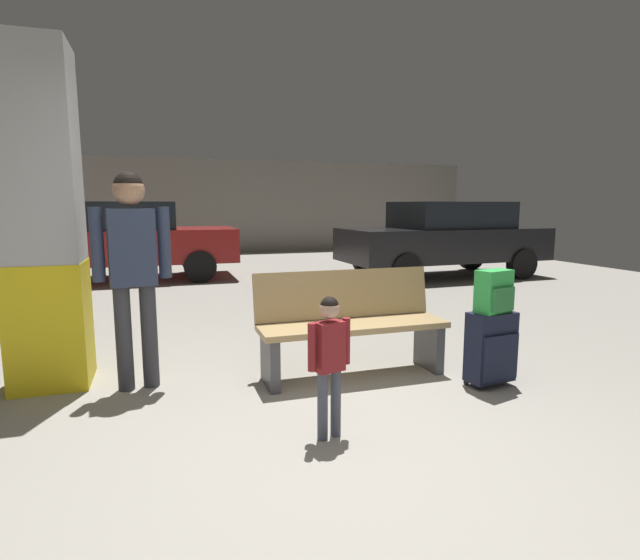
{
  "coord_description": "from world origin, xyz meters",
  "views": [
    {
      "loc": [
        -0.95,
        -2.47,
        1.45
      ],
      "look_at": [
        0.27,
        1.3,
        0.85
      ],
      "focal_mm": 27.95,
      "sensor_mm": 36.0,
      "label": 1
    }
  ],
  "objects": [
    {
      "name": "parked_car_far",
      "position": [
        -1.57,
        7.86,
        0.81
      ],
      "size": [
        4.1,
        1.8,
        1.51
      ],
      "color": "maroon",
      "rests_on": "ground_plane"
    },
    {
      "name": "structural_pillar",
      "position": [
        -1.81,
        1.93,
        1.32
      ],
      "size": [
        0.57,
        0.57,
        2.67
      ],
      "color": "yellow",
      "rests_on": "ground_plane"
    },
    {
      "name": "bench",
      "position": [
        0.58,
        1.4,
        0.44
      ],
      "size": [
        1.6,
        0.53,
        0.89
      ],
      "color": "tan",
      "rests_on": "ground_plane"
    },
    {
      "name": "child",
      "position": [
        0.01,
        0.32,
        0.55
      ],
      "size": [
        0.3,
        0.18,
        0.9
      ],
      "color": "#4C5160",
      "rests_on": "ground_plane"
    },
    {
      "name": "adult",
      "position": [
        -1.15,
        1.61,
        1.05
      ],
      "size": [
        0.58,
        0.25,
        1.7
      ],
      "color": "#38383D",
      "rests_on": "ground_plane"
    },
    {
      "name": "suitcase",
      "position": [
        1.55,
        0.78,
        0.32
      ],
      "size": [
        0.4,
        0.27,
        0.6
      ],
      "color": "#191E33",
      "rests_on": "ground_plane"
    },
    {
      "name": "ground_plane",
      "position": [
        0.0,
        4.0,
        -0.05
      ],
      "size": [
        18.0,
        18.0,
        0.1
      ],
      "primitive_type": "cube",
      "color": "gray"
    },
    {
      "name": "parked_car_side",
      "position": [
        4.55,
        6.32,
        0.81
      ],
      "size": [
        4.16,
        1.91,
        1.51
      ],
      "color": "black",
      "rests_on": "ground_plane"
    },
    {
      "name": "backpack_bright",
      "position": [
        1.55,
        0.78,
        0.77
      ],
      "size": [
        0.31,
        0.25,
        0.34
      ],
      "color": "green",
      "rests_on": "suitcase"
    },
    {
      "name": "garage_back_wall",
      "position": [
        0.0,
        12.86,
        1.4
      ],
      "size": [
        18.0,
        0.12,
        2.8
      ],
      "primitive_type": "cube",
      "color": "gray",
      "rests_on": "ground_plane"
    }
  ]
}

